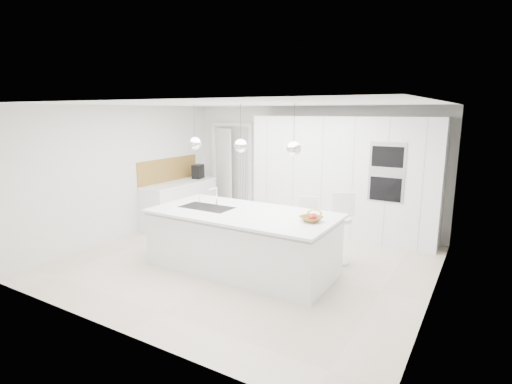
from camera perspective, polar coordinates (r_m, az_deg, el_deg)
The scene contains 28 objects.
floor at distance 6.57m, azimuth -1.36°, elevation -9.90°, with size 5.50×5.50×0.00m, color beige.
wall_back at distance 8.41m, azimuth 7.71°, elevation 3.57°, with size 5.50×5.50×0.00m, color silver.
wall_left at distance 8.01m, azimuth -18.31°, elevation 2.69°, with size 5.00×5.00×0.00m, color silver.
ceiling at distance 6.12m, azimuth -1.48°, elevation 12.47°, with size 5.50×5.50×0.00m, color white.
tall_cabinets at distance 7.87m, azimuth 12.19°, elevation 2.13°, with size 3.60×0.60×2.30m, color white.
oven_stack at distance 7.31m, azimuth 18.16°, elevation 2.69°, with size 0.62×0.04×1.05m, color #A5A5A8, non-canonical shape.
doorway_frame at distance 9.35m, azimuth -3.45°, elevation 3.05°, with size 1.11×0.08×2.13m, color white, non-canonical shape.
hallway_door at distance 9.46m, azimuth -4.88°, elevation 3.00°, with size 0.82×0.04×2.00m, color white.
radiator at distance 9.20m, azimuth -1.83°, elevation 1.82°, with size 0.32×0.04×1.40m, color white, non-canonical shape.
left_base_cabinets at distance 8.78m, azimuth -10.79°, elevation -1.65°, with size 0.60×1.80×0.86m, color white.
left_worktop at distance 8.69m, azimuth -10.90°, elevation 1.24°, with size 0.62×1.82×0.04m, color white.
oak_backsplash at distance 8.84m, azimuth -12.36°, elevation 3.13°, with size 0.02×1.80×0.50m, color olive.
island_base at distance 6.13m, azimuth -2.09°, elevation -7.21°, with size 2.80×1.20×0.86m, color white.
island_worktop at distance 6.04m, azimuth -1.86°, elevation -3.03°, with size 2.84×1.40×0.04m, color white.
island_sink at distance 6.38m, azimuth -7.02°, elevation -2.88°, with size 0.84×0.44×0.18m, color #3F3F42, non-canonical shape.
island_tap at distance 6.46m, azimuth -5.64°, elevation -0.59°, with size 0.02×0.02×0.30m, color white.
pendant_left at distance 6.33m, azimuth -8.71°, elevation 6.87°, with size 0.20×0.20×0.20m, color white.
pendant_mid at distance 5.83m, azimuth -2.19°, elevation 6.61°, with size 0.20×0.20×0.20m, color white.
pendant_right at distance 5.42m, azimuth 5.42°, elevation 6.19°, with size 0.20×0.20×0.20m, color white.
fruit_bowl at distance 5.57m, azimuth 7.89°, elevation -3.81°, with size 0.30×0.30×0.07m, color olive.
espresso_machine at distance 9.11m, azimuth -8.28°, elevation 2.92°, with size 0.19×0.29×0.31m, color black.
bar_stool_left at distance 6.67m, azimuth 7.02°, elevation -5.10°, with size 0.33×0.46×1.00m, color white, non-canonical shape.
bar_stool_right at distance 6.47m, azimuth 11.85°, elevation -5.24°, with size 0.37×0.51×1.12m, color white, non-canonical shape.
apple_a at distance 5.49m, azimuth 7.92°, elevation -3.71°, with size 0.07×0.07×0.07m, color red.
apple_b at distance 5.51m, azimuth 8.34°, elevation -3.66°, with size 0.07×0.07×0.07m, color red.
apple_c at distance 5.60m, azimuth 8.26°, elevation -3.40°, with size 0.08×0.08×0.08m, color red.
apple_extra_3 at distance 5.51m, azimuth 8.06°, elevation -3.60°, with size 0.08×0.08×0.08m, color red.
banana_bunch at distance 5.56m, azimuth 8.37°, elevation -3.00°, with size 0.21×0.21×0.03m, color yellow.
Camera 1 is at (3.26, -5.17, 2.40)m, focal length 28.00 mm.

